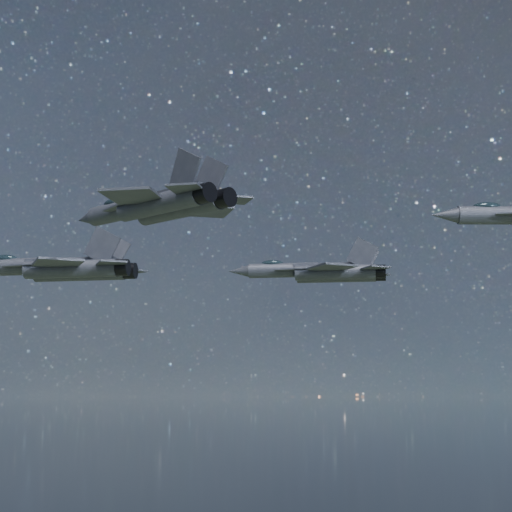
% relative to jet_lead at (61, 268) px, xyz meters
% --- Properties ---
extents(jet_lead, '(18.84, 13.01, 4.73)m').
position_rel_jet_lead_xyz_m(jet_lead, '(0.00, 0.00, 0.00)').
color(jet_lead, '#31333D').
extents(jet_left, '(18.26, 12.52, 4.58)m').
position_rel_jet_lead_xyz_m(jet_left, '(19.62, 21.03, 1.55)').
color(jet_left, '#31333D').
extents(jet_right, '(16.81, 11.10, 4.30)m').
position_rel_jet_lead_xyz_m(jet_right, '(17.17, -13.74, 1.80)').
color(jet_right, '#31333D').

